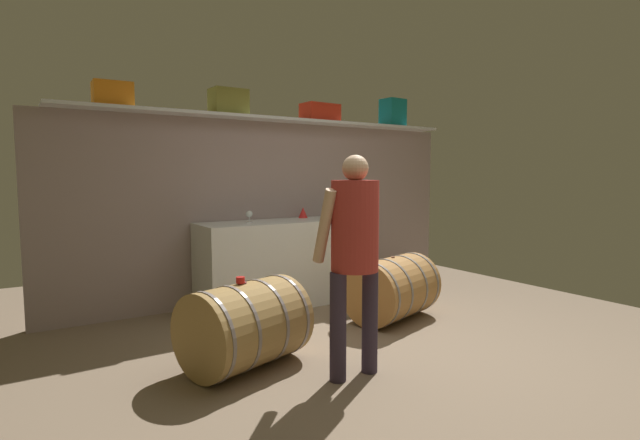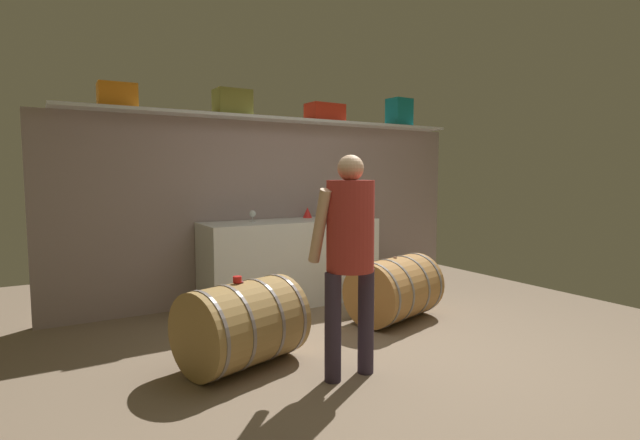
# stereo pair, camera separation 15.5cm
# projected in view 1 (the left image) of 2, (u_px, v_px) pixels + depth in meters

# --- Properties ---
(ground_plane) EXTENTS (6.28, 7.93, 0.02)m
(ground_plane) POSITION_uv_depth(u_px,v_px,m) (363.00, 338.00, 4.33)
(ground_plane) COLOR #7D6853
(back_wall_panel) EXTENTS (5.08, 0.10, 2.06)m
(back_wall_panel) POSITION_uv_depth(u_px,v_px,m) (272.00, 211.00, 5.72)
(back_wall_panel) COLOR gray
(back_wall_panel) RESTS_ON ground
(high_shelf_board) EXTENTS (4.67, 0.40, 0.03)m
(high_shelf_board) POSITION_uv_depth(u_px,v_px,m) (277.00, 120.00, 5.50)
(high_shelf_board) COLOR silver
(high_shelf_board) RESTS_ON back_wall_panel
(toolcase_orange) EXTENTS (0.35, 0.26, 0.23)m
(toolcase_orange) POSITION_uv_depth(u_px,v_px,m) (113.00, 94.00, 4.55)
(toolcase_orange) COLOR orange
(toolcase_orange) RESTS_ON high_shelf_board
(toolcase_olive) EXTENTS (0.38, 0.27, 0.27)m
(toolcase_olive) POSITION_uv_depth(u_px,v_px,m) (229.00, 102.00, 5.17)
(toolcase_olive) COLOR olive
(toolcase_olive) RESTS_ON high_shelf_board
(toolcase_red) EXTENTS (0.45, 0.29, 0.21)m
(toolcase_red) POSITION_uv_depth(u_px,v_px,m) (320.00, 113.00, 5.80)
(toolcase_red) COLOR red
(toolcase_red) RESTS_ON high_shelf_board
(toolcase_teal) EXTENTS (0.30, 0.27, 0.36)m
(toolcase_teal) POSITION_uv_depth(u_px,v_px,m) (393.00, 113.00, 6.40)
(toolcase_teal) COLOR #137D85
(toolcase_teal) RESTS_ON high_shelf_board
(work_cabinet) EXTENTS (1.99, 0.64, 0.94)m
(work_cabinet) POSITION_uv_depth(u_px,v_px,m) (287.00, 262.00, 5.45)
(work_cabinet) COLOR white
(work_cabinet) RESTS_ON ground
(wine_bottle_green) EXTENTS (0.07, 0.07, 0.32)m
(wine_bottle_green) POSITION_uv_depth(u_px,v_px,m) (362.00, 206.00, 5.66)
(wine_bottle_green) COLOR #2D512F
(wine_bottle_green) RESTS_ON work_cabinet
(wine_bottle_amber) EXTENTS (0.08, 0.08, 0.31)m
(wine_bottle_amber) POSITION_uv_depth(u_px,v_px,m) (347.00, 206.00, 5.95)
(wine_bottle_amber) COLOR brown
(wine_bottle_amber) RESTS_ON work_cabinet
(wine_glass) EXTENTS (0.08, 0.08, 0.13)m
(wine_glass) POSITION_uv_depth(u_px,v_px,m) (249.00, 215.00, 5.17)
(wine_glass) COLOR white
(wine_glass) RESTS_ON work_cabinet
(red_funnel) EXTENTS (0.11, 0.11, 0.13)m
(red_funnel) POSITION_uv_depth(u_px,v_px,m) (303.00, 212.00, 5.74)
(red_funnel) COLOR red
(red_funnel) RESTS_ON work_cabinet
(wine_barrel_near) EXTENTS (1.02, 0.87, 0.65)m
(wine_barrel_near) POSITION_uv_depth(u_px,v_px,m) (245.00, 325.00, 3.63)
(wine_barrel_near) COLOR olive
(wine_barrel_near) RESTS_ON ground
(wine_barrel_far) EXTENTS (1.02, 0.85, 0.64)m
(wine_barrel_far) POSITION_uv_depth(u_px,v_px,m) (393.00, 288.00, 4.84)
(wine_barrel_far) COLOR #A7743C
(wine_barrel_far) RESTS_ON ground
(tasting_cup) EXTENTS (0.06, 0.06, 0.05)m
(tasting_cup) POSITION_uv_depth(u_px,v_px,m) (240.00, 280.00, 3.58)
(tasting_cup) COLOR red
(tasting_cup) RESTS_ON wine_barrel_near
(winemaker_pouring) EXTENTS (0.47, 0.38, 1.58)m
(winemaker_pouring) POSITION_uv_depth(u_px,v_px,m) (354.00, 242.00, 3.41)
(winemaker_pouring) COLOR #312737
(winemaker_pouring) RESTS_ON ground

